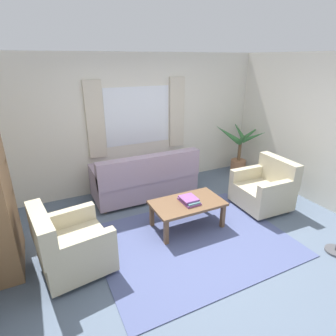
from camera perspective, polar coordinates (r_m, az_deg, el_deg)
ground_plane at (r=4.21m, az=5.41°, el=-14.75°), size 6.24×6.24×0.00m
wall_back at (r=5.56m, az=-6.37°, el=9.20°), size 5.32×0.12×2.60m
wall_right at (r=5.45m, az=30.79°, el=5.99°), size 0.12×4.40×2.60m
window_with_curtains at (r=5.45m, az=-6.13°, el=10.57°), size 1.98×0.07×1.40m
area_rug at (r=4.21m, az=5.41°, el=-14.69°), size 2.70×2.08×0.01m
couch at (r=5.22m, az=-4.66°, el=-2.40°), size 1.90×0.82×0.92m
armchair_left at (r=3.73m, az=-19.72°, el=-14.78°), size 0.93×0.94×0.88m
armchair_right at (r=5.17m, az=19.30°, el=-4.03°), size 0.85×0.87×0.88m
coffee_table at (r=4.31m, az=4.02°, el=-7.68°), size 1.10×0.64×0.44m
book_stack_on_table at (r=4.27m, az=4.34°, el=-6.57°), size 0.25×0.35×0.08m
potted_plant at (r=6.40m, az=14.45°, el=3.26°), size 1.24×1.08×1.22m
bookshelf at (r=3.95m, az=-30.97°, el=-7.46°), size 0.30×0.94×1.72m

